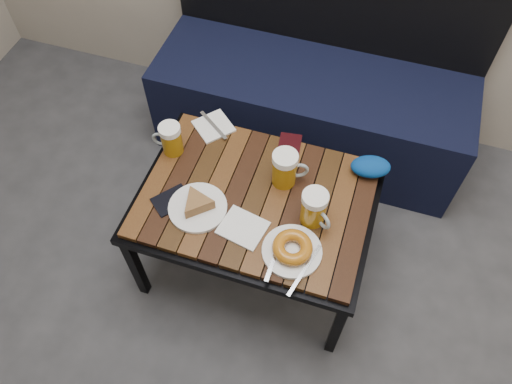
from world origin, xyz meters
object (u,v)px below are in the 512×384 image
(beer_mug_centre, at_px, (285,169))
(passport_burgundy, at_px, (290,145))
(beer_mug_right, at_px, (314,208))
(plate_bagel, at_px, (292,249))
(beer_mug_left, at_px, (171,139))
(plate_pie, at_px, (197,205))
(cafe_table, at_px, (256,203))
(passport_navy, at_px, (171,200))
(knit_pouch, at_px, (371,167))
(bench, at_px, (312,100))

(beer_mug_centre, relative_size, passport_burgundy, 1.26)
(beer_mug_right, bearing_deg, plate_bagel, -65.99)
(beer_mug_left, height_order, plate_pie, beer_mug_left)
(beer_mug_left, xyz_separation_m, plate_pie, (0.19, -0.22, -0.04))
(plate_pie, relative_size, plate_bagel, 0.79)
(cafe_table, height_order, plate_pie, plate_pie)
(beer_mug_right, bearing_deg, passport_navy, -134.20)
(beer_mug_centre, bearing_deg, plate_pie, -160.96)
(plate_pie, bearing_deg, plate_bagel, -10.09)
(beer_mug_left, relative_size, beer_mug_right, 0.91)
(beer_mug_centre, xyz_separation_m, passport_burgundy, (-0.03, 0.16, -0.07))
(beer_mug_right, bearing_deg, plate_pie, -131.60)
(cafe_table, xyz_separation_m, passport_navy, (-0.28, -0.11, 0.05))
(beer_mug_left, bearing_deg, cafe_table, 158.51)
(beer_mug_centre, distance_m, plate_pie, 0.33)
(plate_pie, height_order, plate_bagel, plate_pie)
(cafe_table, xyz_separation_m, knit_pouch, (0.36, 0.23, 0.08))
(plate_pie, xyz_separation_m, passport_burgundy, (0.23, 0.37, -0.02))
(beer_mug_left, xyz_separation_m, passport_navy, (0.09, -0.21, -0.06))
(bench, bearing_deg, beer_mug_left, -123.27)
(beer_mug_right, distance_m, plate_bagel, 0.16)
(plate_bagel, distance_m, knit_pouch, 0.44)
(beer_mug_right, xyz_separation_m, plate_bagel, (-0.03, -0.14, -0.05))
(plate_pie, bearing_deg, beer_mug_centre, 39.40)
(bench, distance_m, beer_mug_centre, 0.68)
(plate_pie, bearing_deg, cafe_table, 32.14)
(passport_navy, distance_m, passport_burgundy, 0.49)
(bench, height_order, plate_bagel, bench)
(plate_bagel, bearing_deg, passport_navy, 171.83)
(beer_mug_right, bearing_deg, passport_burgundy, 155.99)
(cafe_table, bearing_deg, beer_mug_left, 163.96)
(passport_burgundy, relative_size, knit_pouch, 0.80)
(bench, relative_size, knit_pouch, 9.69)
(beer_mug_left, bearing_deg, passport_burgundy, -164.75)
(beer_mug_right, bearing_deg, knit_pouch, 97.16)
(beer_mug_centre, xyz_separation_m, knit_pouch, (0.28, 0.13, -0.04))
(cafe_table, xyz_separation_m, beer_mug_centre, (0.08, 0.10, 0.12))
(cafe_table, bearing_deg, bench, 86.84)
(bench, relative_size, beer_mug_right, 9.86)
(beer_mug_centre, height_order, plate_pie, beer_mug_centre)
(beer_mug_centre, bearing_deg, knit_pouch, 4.87)
(passport_burgundy, bearing_deg, beer_mug_left, -166.83)
(cafe_table, height_order, knit_pouch, knit_pouch)
(passport_burgundy, distance_m, knit_pouch, 0.31)
(passport_burgundy, bearing_deg, bench, 83.71)
(cafe_table, distance_m, passport_navy, 0.30)
(beer_mug_left, xyz_separation_m, beer_mug_centre, (0.44, -0.01, 0.01))
(beer_mug_centre, distance_m, plate_bagel, 0.29)
(bench, xyz_separation_m, plate_bagel, (0.14, -0.89, 0.22))
(beer_mug_centre, bearing_deg, beer_mug_left, 158.67)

